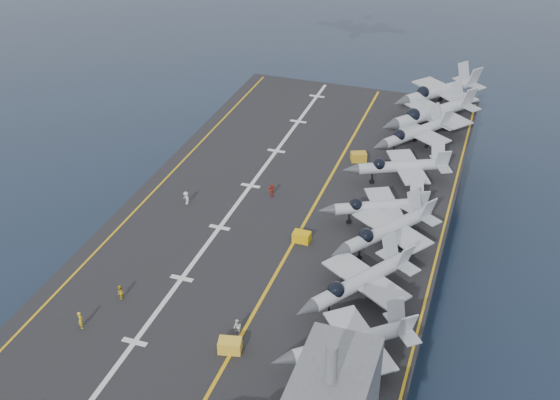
% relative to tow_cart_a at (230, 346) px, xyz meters
% --- Properties ---
extents(ground, '(500.00, 500.00, 0.00)m').
position_rel_tow_cart_a_xyz_m(ground, '(-2.79, 18.18, -11.03)').
color(ground, '#142135').
rests_on(ground, ground).
extents(hull, '(36.00, 90.00, 10.00)m').
position_rel_tow_cart_a_xyz_m(hull, '(-2.79, 18.18, -6.03)').
color(hull, '#56595E').
rests_on(hull, ground).
extents(flight_deck, '(38.00, 92.00, 0.40)m').
position_rel_tow_cart_a_xyz_m(flight_deck, '(-2.79, 18.18, -0.83)').
color(flight_deck, black).
rests_on(flight_deck, hull).
extents(foul_line, '(0.35, 90.00, 0.02)m').
position_rel_tow_cart_a_xyz_m(foul_line, '(0.21, 18.18, -0.61)').
color(foul_line, gold).
rests_on(foul_line, flight_deck).
extents(landing_centerline, '(0.50, 90.00, 0.02)m').
position_rel_tow_cart_a_xyz_m(landing_centerline, '(-8.79, 18.18, -0.61)').
color(landing_centerline, silver).
rests_on(landing_centerline, flight_deck).
extents(deck_edge_port, '(0.25, 90.00, 0.02)m').
position_rel_tow_cart_a_xyz_m(deck_edge_port, '(-19.79, 18.18, -0.61)').
color(deck_edge_port, gold).
rests_on(deck_edge_port, flight_deck).
extents(deck_edge_stbd, '(0.25, 90.00, 0.02)m').
position_rel_tow_cart_a_xyz_m(deck_edge_stbd, '(15.71, 18.18, -0.61)').
color(deck_edge_stbd, gold).
rests_on(deck_edge_stbd, flight_deck).
extents(fighter_jet_2, '(15.96, 15.36, 4.64)m').
position_rel_tow_cart_a_xyz_m(fighter_jet_2, '(10.63, 2.45, 1.69)').
color(fighter_jet_2, '#8F959F').
rests_on(fighter_jet_2, flight_deck).
extents(fighter_jet_3, '(15.71, 17.08, 4.93)m').
position_rel_tow_cart_a_xyz_m(fighter_jet_3, '(9.38, 10.75, 1.84)').
color(fighter_jet_3, '#8F969F').
rests_on(fighter_jet_3, flight_deck).
extents(fighter_jet_4, '(15.78, 16.99, 4.91)m').
position_rel_tow_cart_a_xyz_m(fighter_jet_4, '(10.11, 20.48, 1.83)').
color(fighter_jet_4, '#A1AAB0').
rests_on(fighter_jet_4, flight_deck).
extents(fighter_jet_5, '(15.20, 13.30, 4.43)m').
position_rel_tow_cart_a_xyz_m(fighter_jet_5, '(8.26, 25.40, 1.59)').
color(fighter_jet_5, gray).
rests_on(fighter_jet_5, flight_deck).
extents(fighter_jet_6, '(16.20, 14.14, 4.72)m').
position_rel_tow_cart_a_xyz_m(fighter_jet_6, '(9.00, 35.42, 1.73)').
color(fighter_jet_6, '#939DA4').
rests_on(fighter_jet_6, flight_deck).
extents(fighter_jet_7, '(15.48, 16.65, 4.81)m').
position_rel_tow_cart_a_xyz_m(fighter_jet_7, '(8.96, 45.38, 1.78)').
color(fighter_jet_7, '#8E949C').
rests_on(fighter_jet_7, flight_deck).
extents(fighter_jet_8, '(18.81, 19.64, 5.70)m').
position_rel_tow_cart_a_xyz_m(fighter_jet_8, '(10.32, 51.74, 2.22)').
color(fighter_jet_8, '#8C929B').
rests_on(fighter_jet_8, flight_deck).
extents(tow_cart_a, '(2.33, 1.78, 1.25)m').
position_rel_tow_cart_a_xyz_m(tow_cart_a, '(0.00, 0.00, 0.00)').
color(tow_cart_a, yellow).
rests_on(tow_cart_a, flight_deck).
extents(tow_cart_b, '(1.96, 1.30, 1.16)m').
position_rel_tow_cart_a_xyz_m(tow_cart_b, '(0.97, 18.65, -0.05)').
color(tow_cart_b, gold).
rests_on(tow_cart_b, flight_deck).
extents(tow_cart_c, '(2.40, 2.03, 1.22)m').
position_rel_tow_cart_a_xyz_m(tow_cart_c, '(2.61, 39.10, -0.01)').
color(tow_cart_c, gold).
rests_on(tow_cart_c, flight_deck).
extents(crew_1, '(1.24, 1.33, 1.84)m').
position_rel_tow_cart_a_xyz_m(crew_1, '(-14.51, -1.62, 0.29)').
color(crew_1, yellow).
rests_on(crew_1, flight_deck).
extents(crew_2, '(0.69, 0.99, 1.59)m').
position_rel_tow_cart_a_xyz_m(crew_2, '(-13.15, 3.27, 0.17)').
color(crew_2, yellow).
rests_on(crew_2, flight_deck).
extents(crew_3, '(1.21, 1.12, 1.67)m').
position_rel_tow_cart_a_xyz_m(crew_3, '(-14.62, 21.64, 0.21)').
color(crew_3, silver).
rests_on(crew_3, flight_deck).
extents(crew_4, '(1.23, 1.26, 1.77)m').
position_rel_tow_cart_a_xyz_m(crew_4, '(-5.43, 26.72, 0.26)').
color(crew_4, '#A92D1D').
rests_on(crew_4, flight_deck).
extents(crew_7, '(1.20, 1.16, 1.68)m').
position_rel_tow_cart_a_xyz_m(crew_7, '(-0.19, 2.30, 0.21)').
color(crew_7, silver).
rests_on(crew_7, flight_deck).
extents(fighter_jet_9, '(18.81, 19.64, 5.70)m').
position_rel_tow_cart_a_xyz_m(fighter_jet_9, '(10.32, 60.24, 2.22)').
color(fighter_jet_9, '#8C929B').
rests_on(fighter_jet_9, flight_deck).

